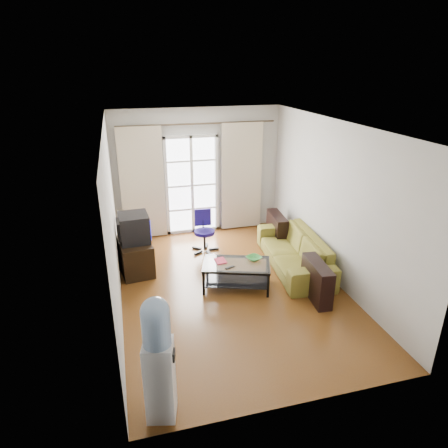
# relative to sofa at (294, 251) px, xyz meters

# --- Properties ---
(floor) EXTENTS (5.20, 5.20, 0.00)m
(floor) POSITION_rel_sofa_xyz_m (-1.33, -0.42, -0.32)
(floor) COLOR brown
(floor) RESTS_ON ground
(ceiling) EXTENTS (5.20, 5.20, 0.00)m
(ceiling) POSITION_rel_sofa_xyz_m (-1.33, -0.42, 2.38)
(ceiling) COLOR white
(ceiling) RESTS_ON wall_back
(wall_back) EXTENTS (3.60, 0.02, 2.70)m
(wall_back) POSITION_rel_sofa_xyz_m (-1.33, 2.18, 1.03)
(wall_back) COLOR beige
(wall_back) RESTS_ON floor
(wall_front) EXTENTS (3.60, 0.02, 2.70)m
(wall_front) POSITION_rel_sofa_xyz_m (-1.33, -3.02, 1.03)
(wall_front) COLOR beige
(wall_front) RESTS_ON floor
(wall_left) EXTENTS (0.02, 5.20, 2.70)m
(wall_left) POSITION_rel_sofa_xyz_m (-3.13, -0.42, 1.03)
(wall_left) COLOR beige
(wall_left) RESTS_ON floor
(wall_right) EXTENTS (0.02, 5.20, 2.70)m
(wall_right) POSITION_rel_sofa_xyz_m (0.47, -0.42, 1.03)
(wall_right) COLOR beige
(wall_right) RESTS_ON floor
(french_door) EXTENTS (1.16, 0.06, 2.15)m
(french_door) POSITION_rel_sofa_xyz_m (-1.48, 2.12, 0.76)
(french_door) COLOR white
(french_door) RESTS_ON wall_back
(curtain_rod) EXTENTS (3.30, 0.04, 0.04)m
(curtain_rod) POSITION_rel_sofa_xyz_m (-1.33, 2.08, 2.06)
(curtain_rod) COLOR #4C3F2D
(curtain_rod) RESTS_ON wall_back
(curtain_left) EXTENTS (0.90, 0.07, 2.35)m
(curtain_left) POSITION_rel_sofa_xyz_m (-2.53, 2.06, 0.88)
(curtain_left) COLOR beige
(curtain_left) RESTS_ON curtain_rod
(curtain_right) EXTENTS (0.90, 0.07, 2.35)m
(curtain_right) POSITION_rel_sofa_xyz_m (-0.38, 2.06, 0.88)
(curtain_right) COLOR beige
(curtain_right) RESTS_ON curtain_rod
(radiator) EXTENTS (0.64, 0.12, 0.64)m
(radiator) POSITION_rel_sofa_xyz_m (-0.53, 2.08, 0.01)
(radiator) COLOR gray
(radiator) RESTS_ON floor
(sofa) EXTENTS (2.31, 1.22, 0.63)m
(sofa) POSITION_rel_sofa_xyz_m (0.00, 0.00, 0.00)
(sofa) COLOR olive
(sofa) RESTS_ON floor
(coffee_table) EXTENTS (1.25, 0.95, 0.45)m
(coffee_table) POSITION_rel_sofa_xyz_m (-1.24, -0.44, -0.03)
(coffee_table) COLOR silver
(coffee_table) RESTS_ON floor
(bowl) EXTENTS (0.40, 0.40, 0.06)m
(bowl) POSITION_rel_sofa_xyz_m (-0.92, -0.39, 0.16)
(bowl) COLOR green
(bowl) RESTS_ON coffee_table
(book) EXTENTS (0.20, 0.25, 0.02)m
(book) POSITION_rel_sofa_xyz_m (-1.56, -0.31, 0.14)
(book) COLOR #AC3615
(book) RESTS_ON coffee_table
(remote) EXTENTS (0.17, 0.10, 0.02)m
(remote) POSITION_rel_sofa_xyz_m (-1.38, -0.56, 0.14)
(remote) COLOR black
(remote) RESTS_ON coffee_table
(tv_stand) EXTENTS (0.63, 0.87, 0.59)m
(tv_stand) POSITION_rel_sofa_xyz_m (-2.83, 0.55, -0.02)
(tv_stand) COLOR black
(tv_stand) RESTS_ON floor
(crt_tv) EXTENTS (0.58, 0.57, 0.50)m
(crt_tv) POSITION_rel_sofa_xyz_m (-2.83, 0.60, 0.52)
(crt_tv) COLOR black
(crt_tv) RESTS_ON tv_stand
(task_chair) EXTENTS (0.60, 0.60, 0.83)m
(task_chair) POSITION_rel_sofa_xyz_m (-1.45, 1.09, -0.07)
(task_chair) COLOR black
(task_chair) RESTS_ON floor
(water_cooler) EXTENTS (0.36, 0.36, 1.46)m
(water_cooler) POSITION_rel_sofa_xyz_m (-2.76, -2.77, 0.45)
(water_cooler) COLOR silver
(water_cooler) RESTS_ON floor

